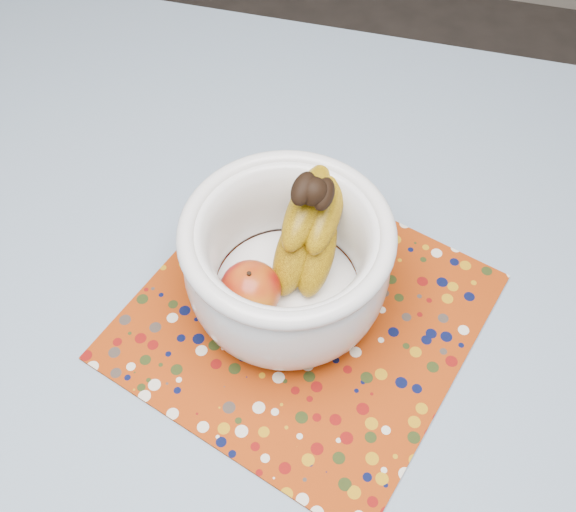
# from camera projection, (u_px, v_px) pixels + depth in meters

# --- Properties ---
(table) EXTENTS (1.20, 1.20, 0.75)m
(table) POSITION_uv_depth(u_px,v_px,m) (261.00, 428.00, 0.81)
(table) COLOR olive
(table) RESTS_ON ground
(tablecloth) EXTENTS (1.32, 1.32, 0.01)m
(tablecloth) POSITION_uv_depth(u_px,v_px,m) (259.00, 401.00, 0.74)
(tablecloth) COLOR #6188A2
(tablecloth) RESTS_ON table
(placemat) EXTENTS (0.47, 0.47, 0.00)m
(placemat) POSITION_uv_depth(u_px,v_px,m) (303.00, 316.00, 0.79)
(placemat) COLOR #8E2D07
(placemat) RESTS_ON tablecloth
(fruit_bowl) EXTENTS (0.23, 0.23, 0.18)m
(fruit_bowl) POSITION_uv_depth(u_px,v_px,m) (292.00, 255.00, 0.74)
(fruit_bowl) COLOR white
(fruit_bowl) RESTS_ON placemat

